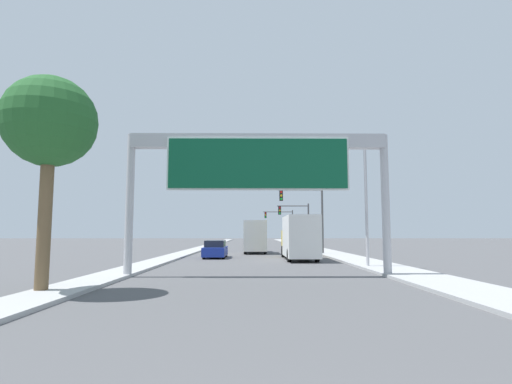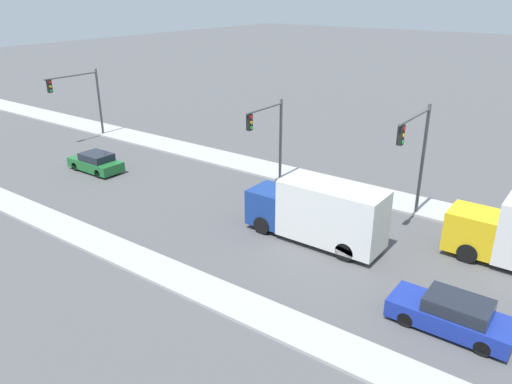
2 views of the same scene
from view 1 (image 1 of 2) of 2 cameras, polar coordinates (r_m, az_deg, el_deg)
sidewalk_right at (r=62.58m, az=6.93°, el=-7.70°), size 3.00×120.00×0.15m
median_strip_left at (r=62.45m, az=-6.97°, el=-7.71°), size 2.00×120.00×0.15m
sign_gantry at (r=20.20m, az=0.28°, el=4.38°), size 13.30×0.73×7.18m
car_near_left at (r=62.13m, az=-0.25°, el=-7.20°), size 1.90×4.40×1.43m
car_mid_right at (r=35.14m, az=-5.83°, el=-8.19°), size 1.87×4.78×1.51m
truck_box_primary at (r=32.69m, az=6.17°, el=-6.52°), size 2.36×8.79×3.48m
truck_box_secondary at (r=43.04m, az=-0.14°, el=-6.43°), size 2.32×7.70×3.41m
traffic_light_near_intersection at (r=40.48m, az=7.51°, el=-2.42°), size 4.60×0.32×6.77m
traffic_light_mid_block at (r=50.38m, az=6.04°, el=-3.81°), size 4.03×0.32×5.82m
traffic_light_far_intersection at (r=70.25m, az=3.85°, el=-4.17°), size 5.25×0.32×6.10m
palm_tree_foreground at (r=16.88m, az=-27.37°, el=8.60°), size 3.39×3.39×8.01m
street_lamp_right at (r=25.87m, az=14.69°, el=0.33°), size 2.67×0.28×8.18m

